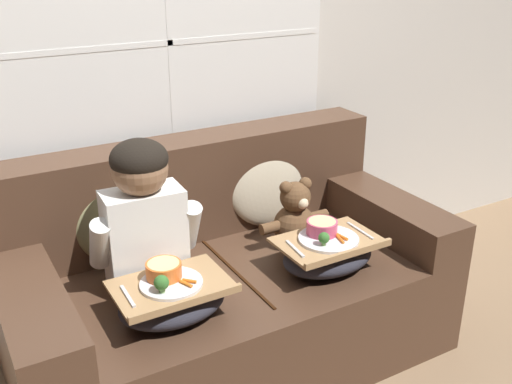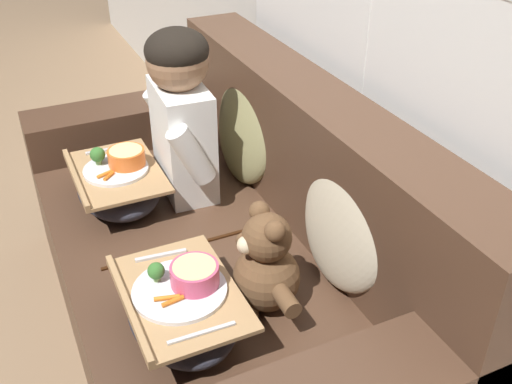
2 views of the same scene
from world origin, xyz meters
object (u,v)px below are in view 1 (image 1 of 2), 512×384
object	(u,v)px
throw_pillow_behind_child	(124,214)
teddy_bear	(295,218)
throw_pillow_behind_teddy	(266,183)
child_figure	(143,209)
couch	(223,284)
lap_tray_child	(172,298)
lap_tray_teddy	(328,252)

from	to	relation	value
throw_pillow_behind_child	teddy_bear	bearing A→B (deg)	-20.48
throw_pillow_behind_teddy	teddy_bear	distance (m)	0.27
child_figure	teddy_bear	size ratio (longest dim) A/B	1.79
couch	throw_pillow_behind_teddy	size ratio (longest dim) A/B	4.32
couch	lap_tray_child	bearing A→B (deg)	-140.36
throw_pillow_behind_teddy	teddy_bear	size ratio (longest dim) A/B	1.24
couch	throw_pillow_behind_teddy	bearing A→B (deg)	32.07
throw_pillow_behind_teddy	lap_tray_child	xyz separation A→B (m)	(-0.68, -0.50, -0.13)
throw_pillow_behind_child	child_figure	bearing A→B (deg)	-90.01
lap_tray_child	throw_pillow_behind_teddy	bearing A→B (deg)	36.04
throw_pillow_behind_teddy	couch	bearing A→B (deg)	-147.93
teddy_bear	lap_tray_teddy	size ratio (longest dim) A/B	0.81
couch	lap_tray_teddy	distance (m)	0.48
throw_pillow_behind_teddy	lap_tray_child	distance (m)	0.85
lap_tray_child	teddy_bear	bearing A→B (deg)	19.54
couch	child_figure	xyz separation A→B (m)	(-0.34, -0.04, 0.45)
couch	lap_tray_teddy	world-z (taller)	couch
child_figure	lap_tray_teddy	xyz separation A→B (m)	(0.68, -0.25, -0.25)
teddy_bear	lap_tray_teddy	world-z (taller)	teddy_bear
couch	teddy_bear	world-z (taller)	couch
throw_pillow_behind_teddy	child_figure	xyz separation A→B (m)	(-0.68, -0.25, 0.12)
lap_tray_child	lap_tray_teddy	size ratio (longest dim) A/B	0.98
throw_pillow_behind_teddy	lap_tray_child	bearing A→B (deg)	-143.96
child_figure	throw_pillow_behind_child	bearing A→B (deg)	89.99
throw_pillow_behind_teddy	lap_tray_teddy	size ratio (longest dim) A/B	1.01
couch	throw_pillow_behind_child	xyz separation A→B (m)	(-0.34, 0.21, 0.33)
lap_tray_child	throw_pillow_behind_child	bearing A→B (deg)	89.87
throw_pillow_behind_child	couch	bearing A→B (deg)	-32.07
couch	teddy_bear	distance (m)	0.42
lap_tray_child	couch	bearing A→B (deg)	39.64
throw_pillow_behind_teddy	child_figure	world-z (taller)	child_figure
teddy_bear	lap_tray_child	world-z (taller)	teddy_bear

